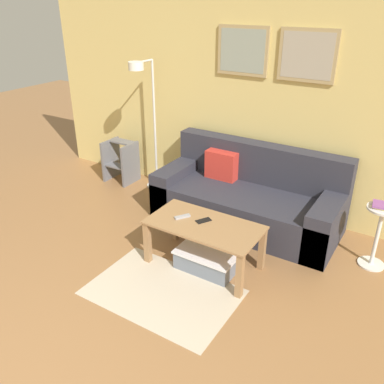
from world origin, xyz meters
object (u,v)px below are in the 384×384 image
Objects in this scene: step_stool at (121,160)px; storage_bin at (208,259)px; floor_lamp at (147,115)px; side_table at (378,232)px; coffee_table at (204,232)px; cell_phone at (203,221)px; couch at (248,199)px; remote_control at (182,217)px.

storage_bin is at bearing -28.83° from step_stool.
floor_lamp reaches higher than side_table.
side_table is at bearing -4.13° from step_stool.
coffee_table is 2.21m from step_stool.
side_table reaches higher than storage_bin.
storage_bin is 4.03× the size of cell_phone.
storage_bin is at bearing -35.66° from floor_lamp.
couch is 1.35m from side_table.
storage_bin is (0.06, -0.98, -0.19)m from couch.
floor_lamp is at bearing 143.83° from coffee_table.
remote_control is (-0.23, -0.01, 0.09)m from coffee_table.
couch is 14.21× the size of cell_phone.
floor_lamp is 1.79m from cell_phone.
step_stool is at bearing 175.87° from side_table.
remote_control is (-0.29, 0.01, 0.36)m from storage_bin.
floor_lamp reaches higher than coffee_table.
couch is 0.96m from coffee_table.
side_table is 4.05× the size of remote_control.
coffee_table is 7.37× the size of cell_phone.
step_stool reaches higher than storage_bin.
cell_phone is (-0.03, 0.04, 0.09)m from coffee_table.
side_table reaches higher than coffee_table.
side_table reaches higher than cell_phone.
remote_control is (1.18, -1.04, -0.55)m from floor_lamp.
coffee_table is 0.27m from storage_bin.
side_table is (1.29, 0.86, 0.27)m from storage_bin.
coffee_table is 1.87m from floor_lamp.
side_table is (1.34, 0.84, -0.00)m from coffee_table.
couch is at bearing 118.02° from cell_phone.
cell_phone is (0.20, 0.05, -0.01)m from remote_control.
floor_lamp is at bearing 171.83° from remote_control.
couch is 1.58m from floor_lamp.
side_table is 1.59m from cell_phone.
remote_control is 1.07× the size of cell_phone.
couch reaches higher than remote_control.
side_table is 4.34× the size of cell_phone.
coffee_table is at bearing 159.55° from storage_bin.
remote_control reaches higher than cell_phone.
couch is at bearing 93.60° from storage_bin.
floor_lamp is at bearing 175.91° from side_table.
couch is 0.92m from cell_phone.
couch is at bearing -3.22° from floor_lamp.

